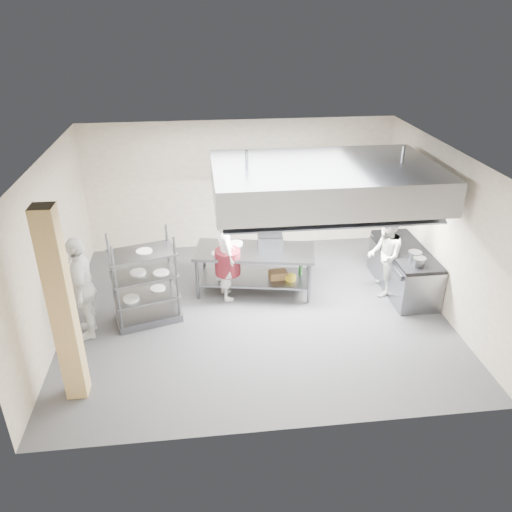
{
  "coord_description": "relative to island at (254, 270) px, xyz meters",
  "views": [
    {
      "loc": [
        -0.94,
        -7.97,
        5.23
      ],
      "look_at": [
        0.04,
        0.2,
        1.08
      ],
      "focal_mm": 35.0,
      "sensor_mm": 36.0,
      "label": 1
    }
  ],
  "objects": [
    {
      "name": "island_worktop",
      "position": [
        0.0,
        0.0,
        0.42
      ],
      "size": [
        2.48,
        1.4,
        0.06
      ],
      "primitive_type": "cube",
      "rotation": [
        0.0,
        0.0,
        -0.19
      ],
      "color": "gray",
      "rests_on": "island"
    },
    {
      "name": "floor",
      "position": [
        -0.07,
        -0.79,
        -0.46
      ],
      "size": [
        7.0,
        7.0,
        0.0
      ],
      "primitive_type": "plane",
      "color": "#343436",
      "rests_on": "ground"
    },
    {
      "name": "griddle",
      "position": [
        0.33,
        0.13,
        0.58
      ],
      "size": [
        0.52,
        0.42,
        0.24
      ],
      "primitive_type": "cube",
      "rotation": [
        0.0,
        0.0,
        -0.07
      ],
      "color": "slate",
      "rests_on": "island_worktop"
    },
    {
      "name": "column",
      "position": [
        -2.97,
        -2.69,
        1.04
      ],
      "size": [
        0.3,
        0.3,
        3.0
      ],
      "primitive_type": "cube",
      "color": "#E2BA74",
      "rests_on": "floor"
    },
    {
      "name": "ceiling",
      "position": [
        -0.07,
        -0.79,
        2.54
      ],
      "size": [
        7.0,
        7.0,
        0.0
      ],
      "primitive_type": "plane",
      "rotation": [
        3.14,
        0.0,
        0.0
      ],
      "color": "silver",
      "rests_on": "wall_back"
    },
    {
      "name": "chef_plating",
      "position": [
        -3.07,
        -1.15,
        0.48
      ],
      "size": [
        0.56,
        1.13,
        1.87
      ],
      "primitive_type": "imported",
      "rotation": [
        0.0,
        0.0,
        -1.48
      ],
      "color": "white",
      "rests_on": "floor"
    },
    {
      "name": "exhaust_hood",
      "position": [
        1.23,
        -0.39,
        1.94
      ],
      "size": [
        4.0,
        2.5,
        0.6
      ],
      "primitive_type": "cube",
      "color": "gray",
      "rests_on": "ceiling"
    },
    {
      "name": "pass_rack",
      "position": [
        -2.07,
        -0.83,
        0.4
      ],
      "size": [
        1.28,
        0.95,
        1.71
      ],
      "primitive_type": null,
      "rotation": [
        0.0,
        0.0,
        0.28
      ],
      "color": "gray",
      "rests_on": "floor"
    },
    {
      "name": "chef_line",
      "position": [
        2.53,
        -0.39,
        0.38
      ],
      "size": [
        0.84,
        0.96,
        1.66
      ],
      "primitive_type": "imported",
      "rotation": [
        0.0,
        0.0,
        -1.87
      ],
      "color": "silver",
      "rests_on": "floor"
    },
    {
      "name": "wicker_basket",
      "position": [
        0.46,
        -0.13,
        -0.06
      ],
      "size": [
        0.37,
        0.27,
        0.15
      ],
      "primitive_type": "cube",
      "rotation": [
        0.0,
        0.0,
        0.1
      ],
      "color": "olive",
      "rests_on": "island_undershelf"
    },
    {
      "name": "hood_strip_a",
      "position": [
        0.33,
        -0.39,
        1.62
      ],
      "size": [
        1.6,
        0.12,
        0.04
      ],
      "primitive_type": "cube",
      "color": "white",
      "rests_on": "exhaust_hood"
    },
    {
      "name": "cooking_range",
      "position": [
        3.01,
        -0.29,
        -0.04
      ],
      "size": [
        0.8,
        2.0,
        0.84
      ],
      "primitive_type": "cube",
      "color": "slate",
      "rests_on": "floor"
    },
    {
      "name": "chef_head",
      "position": [
        -0.58,
        -0.18,
        0.43
      ],
      "size": [
        0.55,
        0.72,
        1.78
      ],
      "primitive_type": "imported",
      "rotation": [
        0.0,
        0.0,
        1.77
      ],
      "color": "silver",
      "rests_on": "floor"
    },
    {
      "name": "plate_stack",
      "position": [
        -2.07,
        -0.83,
        0.1
      ],
      "size": [
        0.28,
        0.28,
        0.05
      ],
      "primitive_type": "cylinder",
      "color": "silver",
      "rests_on": "pass_rack"
    },
    {
      "name": "range_top",
      "position": [
        3.01,
        -0.29,
        0.41
      ],
      "size": [
        0.78,
        1.96,
        0.06
      ],
      "primitive_type": "cube",
      "color": "black",
      "rests_on": "cooking_range"
    },
    {
      "name": "wall_left",
      "position": [
        -3.57,
        -0.79,
        1.04
      ],
      "size": [
        0.0,
        6.0,
        6.0
      ],
      "primitive_type": "plane",
      "rotation": [
        1.57,
        0.0,
        1.57
      ],
      "color": "tan",
      "rests_on": "ground"
    },
    {
      "name": "island",
      "position": [
        0.0,
        0.0,
        0.0
      ],
      "size": [
        2.48,
        1.4,
        0.91
      ],
      "primitive_type": null,
      "rotation": [
        0.0,
        0.0,
        -0.19
      ],
      "color": "gray",
      "rests_on": "floor"
    },
    {
      "name": "island_undershelf",
      "position": [
        0.0,
        0.0,
        -0.16
      ],
      "size": [
        2.28,
        1.27,
        0.04
      ],
      "primitive_type": "cube",
      "rotation": [
        0.0,
        0.0,
        -0.19
      ],
      "color": "slate",
      "rests_on": "island"
    },
    {
      "name": "wall_right",
      "position": [
        3.43,
        -0.79,
        1.04
      ],
      "size": [
        0.0,
        6.0,
        6.0
      ],
      "primitive_type": "plane",
      "rotation": [
        1.57,
        0.0,
        -1.57
      ],
      "color": "tan",
      "rests_on": "ground"
    },
    {
      "name": "hood_strip_b",
      "position": [
        2.13,
        -0.39,
        1.62
      ],
      "size": [
        1.6,
        0.12,
        0.04
      ],
      "primitive_type": "cube",
      "color": "white",
      "rests_on": "exhaust_hood"
    },
    {
      "name": "wall_back",
      "position": [
        -0.07,
        2.21,
        1.04
      ],
      "size": [
        7.0,
        0.0,
        7.0
      ],
      "primitive_type": "plane",
      "rotation": [
        1.57,
        0.0,
        0.0
      ],
      "color": "tan",
      "rests_on": "ground"
    },
    {
      "name": "stockpot",
      "position": [
        2.96,
        -0.77,
        0.53
      ],
      "size": [
        0.25,
        0.25,
        0.17
      ],
      "primitive_type": "cylinder",
      "color": "gray",
      "rests_on": "range_top"
    },
    {
      "name": "wall_shelf",
      "position": [
        1.73,
        2.05,
        1.04
      ],
      "size": [
        1.5,
        0.28,
        0.04
      ],
      "primitive_type": "cube",
      "color": "gray",
      "rests_on": "wall_back"
    }
  ]
}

